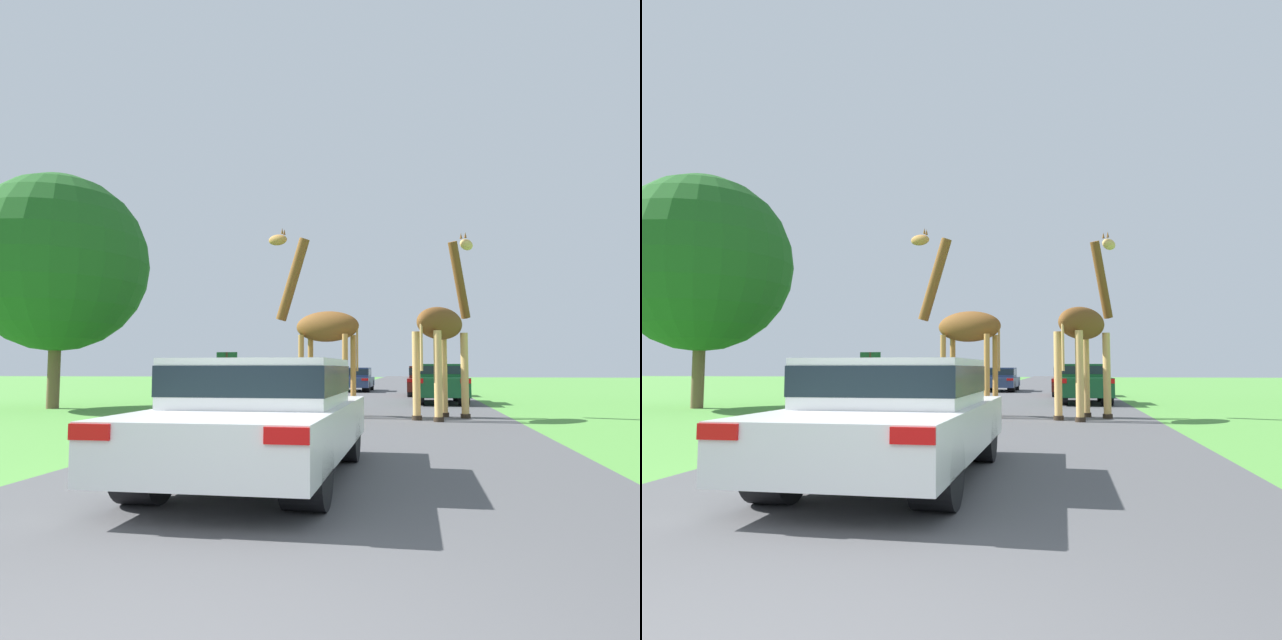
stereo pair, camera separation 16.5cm
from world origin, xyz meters
TOP-DOWN VIEW (x-y plane):
  - road at (0.00, 30.00)m, footprint 6.74×120.00m
  - giraffe_near_road at (-1.45, 12.93)m, footprint 2.68×1.11m
  - giraffe_companion at (1.69, 12.66)m, footprint 1.84×2.45m
  - car_lead_maroon at (-0.74, 4.51)m, footprint 1.93×4.53m
  - car_queue_right at (-2.33, 29.56)m, footprint 1.94×4.61m
  - car_queue_left at (1.54, 24.85)m, footprint 1.77×4.53m
  - car_far_ahead at (1.86, 19.28)m, footprint 1.87×4.14m
  - tree_centre_back at (-10.22, 14.44)m, footprint 5.65×5.65m
  - sign_post at (-5.13, 16.15)m, footprint 0.70×0.08m

SIDE VIEW (x-z plane):
  - road at x=0.00m, z-range 0.00..0.00m
  - car_queue_right at x=-2.33m, z-range 0.05..1.34m
  - car_queue_left at x=1.54m, z-range 0.04..1.39m
  - car_lead_maroon at x=-0.74m, z-range 0.06..1.42m
  - car_far_ahead at x=1.86m, z-range 0.05..1.46m
  - sign_post at x=-5.13m, z-range 0.35..2.13m
  - giraffe_companion at x=1.69m, z-range -0.23..4.68m
  - giraffe_near_road at x=-1.45m, z-range -0.15..4.97m
  - tree_centre_back at x=-10.22m, z-range 0.88..8.32m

